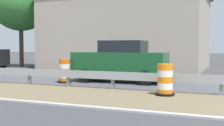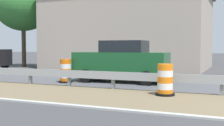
{
  "view_description": "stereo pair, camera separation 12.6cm",
  "coord_description": "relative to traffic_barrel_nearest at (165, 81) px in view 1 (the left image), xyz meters",
  "views": [
    {
      "loc": [
        -8.56,
        2.45,
        1.69
      ],
      "look_at": [
        1.07,
        6.42,
        1.13
      ],
      "focal_mm": 47.32,
      "sensor_mm": 36.0,
      "label": 1
    },
    {
      "loc": [
        -8.51,
        2.33,
        1.69
      ],
      "look_at": [
        1.07,
        6.42,
        1.13
      ],
      "focal_mm": 47.32,
      "sensor_mm": 36.0,
      "label": 2
    }
  ],
  "objects": [
    {
      "name": "tree_roadside",
      "position": [
        10.26,
        14.7,
        4.78
      ],
      "size": [
        4.9,
        4.9,
        7.51
      ],
      "color": "#4C3D2D",
      "rests_on": "ground"
    },
    {
      "name": "traffic_barrel_close",
      "position": [
        1.87,
        5.25,
        0.01
      ],
      "size": [
        0.65,
        0.65,
        1.12
      ],
      "color": "orange",
      "rests_on": "ground"
    },
    {
      "name": "utility_pole_near",
      "position": [
        9.7,
        3.45,
        4.03
      ],
      "size": [
        0.24,
        1.8,
        8.74
      ],
      "color": "brown",
      "rests_on": "ground"
    },
    {
      "name": "car_lead_far_lane",
      "position": [
        3.13,
        2.86,
        0.5
      ],
      "size": [
        2.04,
        4.57,
        2.01
      ],
      "rotation": [
        0.0,
        0.0,
        1.6
      ],
      "color": "#195128",
      "rests_on": "ground"
    },
    {
      "name": "guardrail_median",
      "position": [
        0.71,
        -0.79,
        0.02
      ],
      "size": [
        0.18,
        49.68,
        0.71
      ],
      "color": "#999EA3",
      "rests_on": "ground"
    },
    {
      "name": "traffic_barrel_nearest",
      "position": [
        0.0,
        0.0,
        0.0
      ],
      "size": [
        0.67,
        0.67,
        1.11
      ],
      "color": "orange",
      "rests_on": "ground"
    },
    {
      "name": "roadside_shop_near",
      "position": [
        13.02,
        5.9,
        2.53
      ],
      "size": [
        9.32,
        12.73,
        6.05
      ],
      "color": "#AD9E8E",
      "rests_on": "ground"
    }
  ]
}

